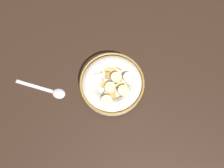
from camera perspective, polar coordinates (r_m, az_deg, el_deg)
ground_plane at (r=61.83cm, az=-0.00°, el=-1.06°), size 120.51×120.51×2.00cm
cereal_bowl at (r=58.28cm, az=0.02°, el=-0.10°), size 17.81×17.81×5.57cm
spoon at (r=62.77cm, az=-16.47°, el=-1.87°), size 7.07×15.09×0.80cm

